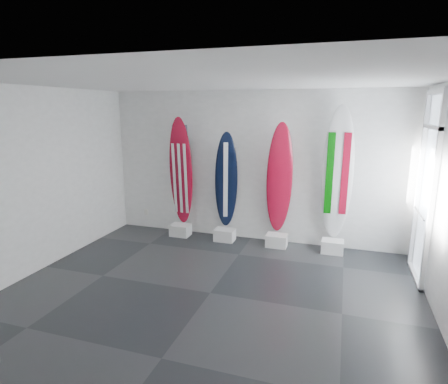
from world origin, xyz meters
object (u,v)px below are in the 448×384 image
(surfboard_usa, at_px, (181,172))
(surfboard_navy, at_px, (226,181))
(surfboard_italy, at_px, (337,174))
(surfboard_swiss, at_px, (280,179))

(surfboard_usa, height_order, surfboard_navy, surfboard_usa)
(surfboard_navy, height_order, surfboard_italy, surfboard_italy)
(surfboard_usa, bearing_deg, surfboard_italy, -0.21)
(surfboard_navy, height_order, surfboard_swiss, surfboard_swiss)
(surfboard_usa, xyz_separation_m, surfboard_navy, (0.99, 0.00, -0.14))
(surfboard_usa, bearing_deg, surfboard_navy, -0.21)
(surfboard_usa, bearing_deg, surfboard_swiss, -0.21)
(surfboard_usa, height_order, surfboard_swiss, surfboard_usa)
(surfboard_navy, relative_size, surfboard_swiss, 0.91)
(surfboard_usa, xyz_separation_m, surfboard_swiss, (2.06, 0.00, -0.04))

